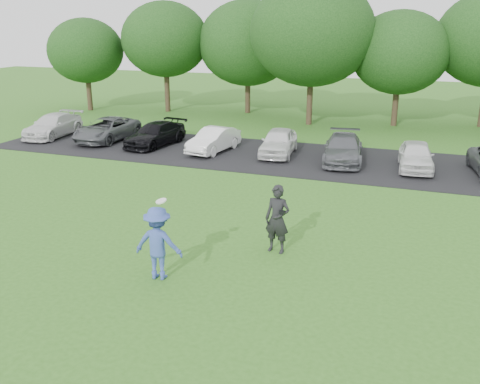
# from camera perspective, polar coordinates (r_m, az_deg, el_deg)

# --- Properties ---
(ground) EXTENTS (100.00, 100.00, 0.00)m
(ground) POSITION_cam_1_polar(r_m,az_deg,el_deg) (13.54, -5.12, -9.58)
(ground) COLOR #33681D
(ground) RESTS_ON ground
(parking_lot) EXTENTS (32.00, 6.50, 0.03)m
(parking_lot) POSITION_cam_1_polar(r_m,az_deg,el_deg) (25.17, 7.40, 3.49)
(parking_lot) COLOR black
(parking_lot) RESTS_ON ground
(frisbee_player) EXTENTS (1.29, 0.84, 2.13)m
(frisbee_player) POSITION_cam_1_polar(r_m,az_deg,el_deg) (13.48, -8.72, -5.41)
(frisbee_player) COLOR #3C54AA
(frisbee_player) RESTS_ON ground
(camera_bystander) EXTENTS (0.76, 0.55, 1.94)m
(camera_bystander) POSITION_cam_1_polar(r_m,az_deg,el_deg) (14.83, 4.00, -2.90)
(camera_bystander) COLOR black
(camera_bystander) RESTS_ON ground
(parked_cars) EXTENTS (30.68, 4.70, 1.25)m
(parked_cars) POSITION_cam_1_polar(r_m,az_deg,el_deg) (25.22, 6.13, 4.98)
(parked_cars) COLOR silver
(parked_cars) RESTS_ON parking_lot
(tree_row) EXTENTS (42.39, 9.85, 8.64)m
(tree_row) POSITION_cam_1_polar(r_m,az_deg,el_deg) (33.82, 14.15, 15.19)
(tree_row) COLOR #38281C
(tree_row) RESTS_ON ground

